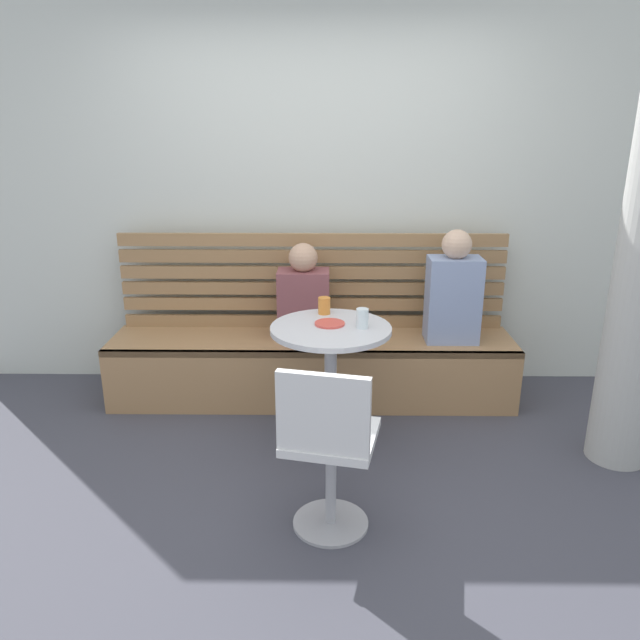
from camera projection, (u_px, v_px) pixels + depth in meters
name	position (u px, v px, depth m)	size (l,w,h in m)	color
ground	(306.00, 502.00, 3.04)	(8.00, 8.00, 0.00)	#42424C
back_wall	(313.00, 179.00, 4.14)	(5.20, 0.10, 2.90)	silver
booth_bench	(312.00, 368.00, 4.11)	(2.70, 0.52, 0.44)	#A87C51
booth_backrest	(312.00, 281.00, 4.17)	(2.65, 0.04, 0.67)	#9A7249
cafe_table	(331.00, 363.00, 3.42)	(0.68, 0.68, 0.74)	#ADADB2
white_chair	(328.00, 445.00, 2.67)	(0.48, 0.48, 0.85)	#ADADB2
person_adult	(453.00, 292.00, 3.91)	(0.34, 0.22, 0.74)	#8C9EC6
person_child_left	(303.00, 297.00, 3.99)	(0.34, 0.22, 0.64)	brown
cup_tumbler_orange	(324.00, 306.00, 3.56)	(0.07, 0.07, 0.10)	orange
cup_water_clear	(362.00, 318.00, 3.32)	(0.07, 0.07, 0.11)	white
plate_small	(330.00, 323.00, 3.39)	(0.17, 0.17, 0.01)	#DB4C42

